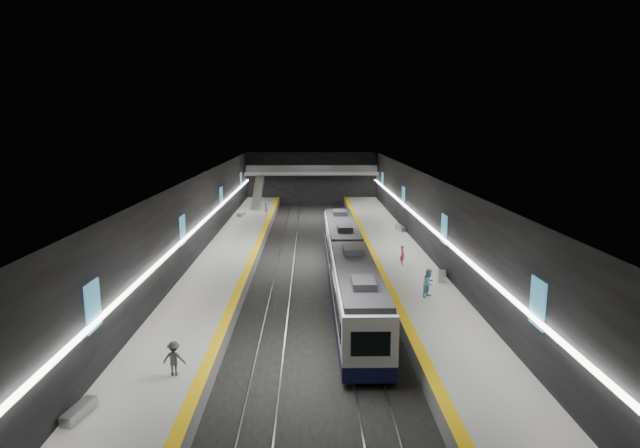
{
  "coord_description": "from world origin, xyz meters",
  "views": [
    {
      "loc": [
        -0.31,
        -47.7,
        12.47
      ],
      "look_at": [
        0.74,
        6.29,
        2.2
      ],
      "focal_mm": 30.0,
      "sensor_mm": 36.0,
      "label": 1
    }
  ],
  "objects_px": {
    "bench_left_near": "(79,411)",
    "passenger_left_b": "(174,359)",
    "bench_right_near": "(442,276)",
    "bench_left_far": "(241,214)",
    "passenger_left_a": "(266,210)",
    "passenger_right_b": "(429,283)",
    "passenger_right_a": "(402,255)",
    "escalator": "(258,193)",
    "train": "(348,263)",
    "bench_right_far": "(401,228)"
  },
  "relations": [
    {
      "from": "escalator",
      "to": "passenger_right_b",
      "type": "distance_m",
      "value": 42.47
    },
    {
      "from": "bench_right_far",
      "to": "passenger_right_b",
      "type": "height_order",
      "value": "passenger_right_b"
    },
    {
      "from": "train",
      "to": "bench_right_near",
      "type": "xyz_separation_m",
      "value": [
        7.0,
        -0.28,
        -0.95
      ]
    },
    {
      "from": "passenger_left_b",
      "to": "train",
      "type": "bearing_deg",
      "value": -115.35
    },
    {
      "from": "bench_left_far",
      "to": "passenger_left_a",
      "type": "distance_m",
      "value": 3.28
    },
    {
      "from": "passenger_left_a",
      "to": "passenger_right_b",
      "type": "bearing_deg",
      "value": 11.52
    },
    {
      "from": "train",
      "to": "passenger_left_a",
      "type": "height_order",
      "value": "train"
    },
    {
      "from": "escalator",
      "to": "passenger_left_a",
      "type": "xyz_separation_m",
      "value": [
        1.77,
        -8.32,
        -1.02
      ]
    },
    {
      "from": "bench_right_near",
      "to": "bench_right_far",
      "type": "bearing_deg",
      "value": 101.87
    },
    {
      "from": "bench_left_near",
      "to": "passenger_left_b",
      "type": "distance_m",
      "value": 4.58
    },
    {
      "from": "passenger_right_b",
      "to": "passenger_left_a",
      "type": "height_order",
      "value": "passenger_right_b"
    },
    {
      "from": "bench_left_near",
      "to": "passenger_left_b",
      "type": "bearing_deg",
      "value": 60.71
    },
    {
      "from": "bench_left_near",
      "to": "bench_right_far",
      "type": "height_order",
      "value": "bench_right_far"
    },
    {
      "from": "train",
      "to": "escalator",
      "type": "height_order",
      "value": "escalator"
    },
    {
      "from": "train",
      "to": "passenger_left_a",
      "type": "distance_m",
      "value": 28.31
    },
    {
      "from": "bench_left_near",
      "to": "bench_left_far",
      "type": "bearing_deg",
      "value": 99.89
    },
    {
      "from": "escalator",
      "to": "bench_left_far",
      "type": "bearing_deg",
      "value": -100.16
    },
    {
      "from": "bench_right_near",
      "to": "passenger_right_a",
      "type": "distance_m",
      "value": 4.87
    },
    {
      "from": "bench_left_far",
      "to": "bench_right_near",
      "type": "xyz_separation_m",
      "value": [
        18.38,
        -28.0,
        -0.0
      ]
    },
    {
      "from": "passenger_left_b",
      "to": "bench_left_near",
      "type": "bearing_deg",
      "value": 55.45
    },
    {
      "from": "train",
      "to": "bench_right_far",
      "type": "relative_size",
      "value": 14.8
    },
    {
      "from": "train",
      "to": "bench_right_far",
      "type": "bearing_deg",
      "value": 68.85
    },
    {
      "from": "bench_right_near",
      "to": "bench_left_far",
      "type": "bearing_deg",
      "value": 135.15
    },
    {
      "from": "bench_left_near",
      "to": "passenger_left_a",
      "type": "xyz_separation_m",
      "value": [
        3.75,
        45.83,
        0.65
      ]
    },
    {
      "from": "bench_right_near",
      "to": "passenger_left_b",
      "type": "relative_size",
      "value": 1.23
    },
    {
      "from": "bench_left_near",
      "to": "passenger_left_b",
      "type": "xyz_separation_m",
      "value": [
        2.91,
        3.48,
        0.59
      ]
    },
    {
      "from": "escalator",
      "to": "bench_right_far",
      "type": "relative_size",
      "value": 3.94
    },
    {
      "from": "bench_left_near",
      "to": "bench_right_near",
      "type": "height_order",
      "value": "bench_right_near"
    },
    {
      "from": "escalator",
      "to": "passenger_right_a",
      "type": "height_order",
      "value": "escalator"
    },
    {
      "from": "passenger_right_b",
      "to": "bench_left_near",
      "type": "bearing_deg",
      "value": 174.16
    },
    {
      "from": "bench_right_far",
      "to": "passenger_right_b",
      "type": "relative_size",
      "value": 1.06
    },
    {
      "from": "passenger_right_a",
      "to": "passenger_right_b",
      "type": "height_order",
      "value": "passenger_right_b"
    },
    {
      "from": "train",
      "to": "passenger_left_a",
      "type": "xyz_separation_m",
      "value": [
        -8.23,
        27.09,
        -0.32
      ]
    },
    {
      "from": "train",
      "to": "bench_right_near",
      "type": "relative_size",
      "value": 14.96
    },
    {
      "from": "bench_left_far",
      "to": "passenger_right_a",
      "type": "xyz_separation_m",
      "value": [
        16.13,
        -23.72,
        0.54
      ]
    },
    {
      "from": "bench_left_far",
      "to": "bench_right_far",
      "type": "bearing_deg",
      "value": -16.43
    },
    {
      "from": "bench_right_far",
      "to": "passenger_left_a",
      "type": "bearing_deg",
      "value": 138.81
    },
    {
      "from": "bench_right_far",
      "to": "passenger_right_b",
      "type": "distance_m",
      "value": 22.46
    },
    {
      "from": "bench_left_far",
      "to": "escalator",
      "type": "bearing_deg",
      "value": 91.06
    },
    {
      "from": "passenger_left_b",
      "to": "bench_left_far",
      "type": "bearing_deg",
      "value": -81.56
    },
    {
      "from": "train",
      "to": "passenger_right_a",
      "type": "xyz_separation_m",
      "value": [
        4.76,
        4.01,
        -0.4
      ]
    },
    {
      "from": "train",
      "to": "bench_left_near",
      "type": "distance_m",
      "value": 22.26
    },
    {
      "from": "passenger_right_a",
      "to": "passenger_left_a",
      "type": "height_order",
      "value": "passenger_left_a"
    },
    {
      "from": "bench_right_near",
      "to": "passenger_right_a",
      "type": "xyz_separation_m",
      "value": [
        -2.24,
        4.28,
        0.55
      ]
    },
    {
      "from": "escalator",
      "to": "passenger_right_a",
      "type": "bearing_deg",
      "value": -64.83
    },
    {
      "from": "bench_left_far",
      "to": "passenger_right_b",
      "type": "height_order",
      "value": "passenger_right_b"
    },
    {
      "from": "passenger_left_b",
      "to": "passenger_left_a",
      "type": "bearing_deg",
      "value": -85.77
    },
    {
      "from": "train",
      "to": "passenger_right_b",
      "type": "height_order",
      "value": "train"
    },
    {
      "from": "train",
      "to": "passenger_right_a",
      "type": "height_order",
      "value": "train"
    },
    {
      "from": "bench_left_near",
      "to": "passenger_right_a",
      "type": "distance_m",
      "value": 28.25
    }
  ]
}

